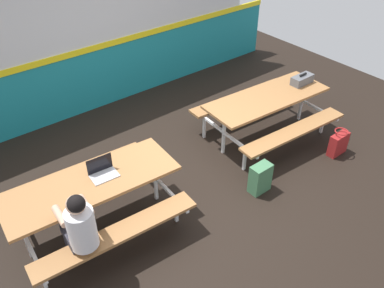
# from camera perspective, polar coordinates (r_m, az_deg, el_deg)

# --- Properties ---
(ground_plane) EXTENTS (10.00, 10.00, 0.02)m
(ground_plane) POSITION_cam_1_polar(r_m,az_deg,el_deg) (6.06, -0.22, -4.10)
(ground_plane) COLOR black
(accent_backdrop) EXTENTS (8.00, 0.14, 2.60)m
(accent_backdrop) POSITION_cam_1_polar(r_m,az_deg,el_deg) (7.35, -13.38, 14.05)
(accent_backdrop) COLOR teal
(accent_backdrop) RESTS_ON ground
(picnic_table_left) EXTENTS (2.13, 1.68, 0.74)m
(picnic_table_left) POSITION_cam_1_polar(r_m,az_deg,el_deg) (5.04, -13.85, -6.60)
(picnic_table_left) COLOR #9E6B3D
(picnic_table_left) RESTS_ON ground
(picnic_table_right) EXTENTS (2.13, 1.68, 0.74)m
(picnic_table_right) POSITION_cam_1_polar(r_m,az_deg,el_deg) (6.63, 10.46, 5.39)
(picnic_table_right) COLOR #9E6B3D
(picnic_table_right) RESTS_ON ground
(student_nearer) EXTENTS (0.38, 0.53, 1.21)m
(student_nearer) POSITION_cam_1_polar(r_m,az_deg,el_deg) (4.49, -15.57, -11.17)
(student_nearer) COLOR #2D2D38
(student_nearer) RESTS_ON ground
(laptop_silver) EXTENTS (0.33, 0.24, 0.22)m
(laptop_silver) POSITION_cam_1_polar(r_m,az_deg,el_deg) (4.97, -12.49, -3.83)
(laptop_silver) COLOR silver
(laptop_silver) RESTS_ON picnic_table_left
(toolbox_grey) EXTENTS (0.40, 0.18, 0.18)m
(toolbox_grey) POSITION_cam_1_polar(r_m,az_deg,el_deg) (7.03, 15.27, 8.76)
(toolbox_grey) COLOR #595B60
(toolbox_grey) RESTS_ON picnic_table_right
(backpack_dark) EXTENTS (0.30, 0.22, 0.44)m
(backpack_dark) POSITION_cam_1_polar(r_m,az_deg,el_deg) (5.70, 9.54, -4.79)
(backpack_dark) COLOR #3F724C
(backpack_dark) RESTS_ON ground
(tote_bag_bright) EXTENTS (0.34, 0.21, 0.43)m
(tote_bag_bright) POSITION_cam_1_polar(r_m,az_deg,el_deg) (6.71, 19.94, 0.08)
(tote_bag_bright) COLOR maroon
(tote_bag_bright) RESTS_ON ground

